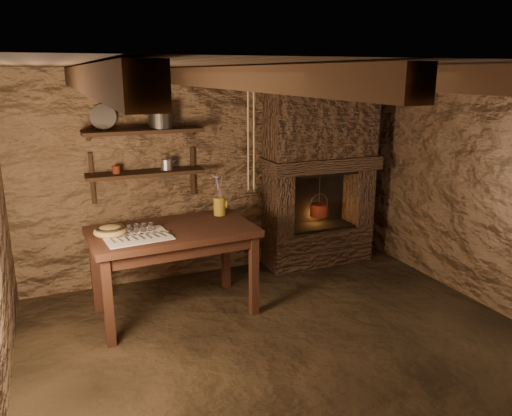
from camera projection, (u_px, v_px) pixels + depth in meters
name	position (u px, v px, depth m)	size (l,w,h in m)	color
floor	(291.00, 349.00, 4.38)	(4.50, 4.50, 0.00)	black
back_wall	(217.00, 174.00, 5.84)	(4.50, 0.04, 2.40)	brown
front_wall	(491.00, 332.00, 2.28)	(4.50, 0.04, 2.40)	brown
right_wall	(498.00, 193.00, 4.90)	(0.04, 4.00, 2.40)	brown
ceiling	(297.00, 65.00, 3.75)	(4.50, 4.00, 0.04)	black
beam_far_left	(89.00, 79.00, 3.22)	(0.14, 3.95, 0.16)	black
beam_mid_left	(235.00, 78.00, 3.59)	(0.14, 3.95, 0.16)	black
beam_mid_right	(353.00, 77.00, 3.96)	(0.14, 3.95, 0.16)	black
beam_far_right	(451.00, 77.00, 4.33)	(0.14, 3.95, 0.16)	black
shelf_lower	(146.00, 173.00, 5.36)	(1.25, 0.30, 0.04)	black
shelf_upper	(144.00, 131.00, 5.24)	(1.25, 0.30, 0.04)	black
hearth	(320.00, 167.00, 6.10)	(1.43, 0.51, 2.30)	#312218
work_table	(174.00, 268.00, 4.93)	(1.60, 0.97, 0.89)	black
linen_cloth	(137.00, 236.00, 4.57)	(0.58, 0.47, 0.01)	beige
pewter_cutlery_row	(137.00, 236.00, 4.55)	(0.49, 0.19, 0.01)	gray
drinking_glasses	(137.00, 228.00, 4.67)	(0.19, 0.06, 0.08)	silver
stoneware_jug	(220.00, 198.00, 5.23)	(0.14, 0.13, 0.44)	#A17F1F
wooden_bowl	(110.00, 231.00, 4.61)	(0.31, 0.31, 0.11)	olive
iron_stockpot	(161.00, 119.00, 5.28)	(0.26, 0.26, 0.19)	#2E2C29
tin_pan	(103.00, 117.00, 5.15)	(0.27, 0.27, 0.04)	#A7A8A2
small_kettle	(167.00, 165.00, 5.42)	(0.17, 0.13, 0.18)	#A7A8A2
rusty_tin	(116.00, 170.00, 5.23)	(0.08, 0.08, 0.08)	#551C11
red_pot	(319.00, 209.00, 6.18)	(0.29, 0.29, 0.54)	maroon
hanging_ropes	(251.00, 131.00, 4.86)	(0.08, 0.08, 1.20)	tan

